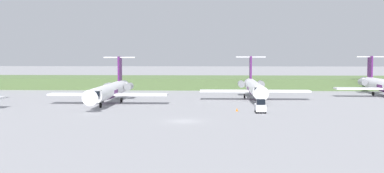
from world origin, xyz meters
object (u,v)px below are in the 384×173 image
regional_jet_third (110,90)px  baggage_tug (260,107)px  regional_jet_fourth (254,87)px  safety_cone_front_marker (237,110)px

regional_jet_third → baggage_tug: bearing=-27.1°
regional_jet_third → baggage_tug: (27.79, -14.22, -1.53)m
regional_jet_third → baggage_tug: size_ratio=9.69×
regional_jet_fourth → baggage_tug: (-0.95, -23.70, -1.53)m
regional_jet_fourth → baggage_tug: 23.77m
baggage_tug → safety_cone_front_marker: bearing=153.3°
regional_jet_third → safety_cone_front_marker: size_ratio=56.36×
regional_jet_fourth → baggage_tug: size_ratio=9.69×
regional_jet_third → regional_jet_fourth: 30.26m
regional_jet_third → regional_jet_fourth: (28.74, 9.48, 0.00)m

